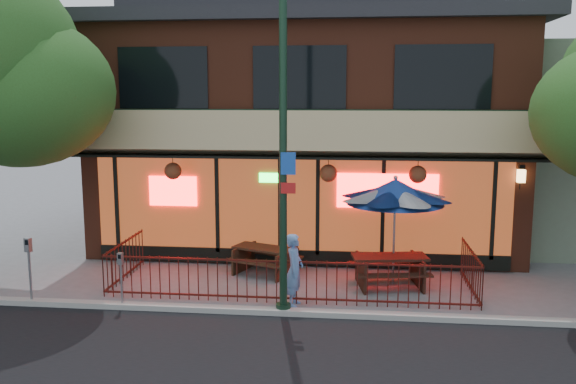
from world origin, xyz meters
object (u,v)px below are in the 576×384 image
object	(u,v)px
picnic_table_left	(265,256)
picnic_table_right	(389,266)
patio_umbrella	(395,192)
parking_meter_far	(29,260)
street_light	(283,165)
pedestrian	(294,270)
parking_meter_near	(121,271)

from	to	relation	value
picnic_table_left	picnic_table_right	xyz separation A→B (m)	(3.12, -0.73, 0.04)
patio_umbrella	parking_meter_far	xyz separation A→B (m)	(-8.00, -2.43, -1.25)
street_light	parking_meter_far	bearing A→B (deg)	-179.20
picnic_table_right	parking_meter_far	distance (m)	8.19
street_light	pedestrian	distance (m)	2.41
street_light	picnic_table_right	bearing A→B (deg)	41.73
picnic_table_left	parking_meter_far	world-z (taller)	parking_meter_far
picnic_table_right	parking_meter_far	size ratio (longest dim) A/B	1.31
street_light	parking_meter_near	size ratio (longest dim) A/B	5.70
parking_meter_near	parking_meter_far	size ratio (longest dim) A/B	0.82
picnic_table_right	patio_umbrella	xyz separation A→B (m)	(0.11, 0.29, 1.77)
street_light	patio_umbrella	bearing A→B (deg)	44.17
picnic_table_right	pedestrian	bearing A→B (deg)	-143.77
picnic_table_left	picnic_table_right	size ratio (longest dim) A/B	1.00
parking_meter_near	parking_meter_far	xyz separation A→B (m)	(-2.07, -0.00, 0.19)
picnic_table_left	patio_umbrella	distance (m)	3.73
parking_meter_far	picnic_table_right	bearing A→B (deg)	15.22
street_light	patio_umbrella	world-z (taller)	street_light
picnic_table_right	street_light	bearing A→B (deg)	-138.27
parking_meter_near	parking_meter_far	world-z (taller)	parking_meter_far
picnic_table_left	parking_meter_near	bearing A→B (deg)	-133.18
picnic_table_left	picnic_table_right	world-z (taller)	picnic_table_right
picnic_table_right	pedestrian	world-z (taller)	pedestrian
picnic_table_right	patio_umbrella	distance (m)	1.80
pedestrian	parking_meter_far	xyz separation A→B (m)	(-5.75, -0.58, 0.22)
street_light	pedestrian	bearing A→B (deg)	70.08
patio_umbrella	pedestrian	bearing A→B (deg)	-140.44
picnic_table_right	parking_meter_near	distance (m)	6.22
street_light	patio_umbrella	distance (m)	3.49
street_light	picnic_table_left	world-z (taller)	street_light
picnic_table_left	parking_meter_far	xyz separation A→B (m)	(-4.77, -2.88, 0.56)
parking_meter_near	street_light	bearing A→B (deg)	1.26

